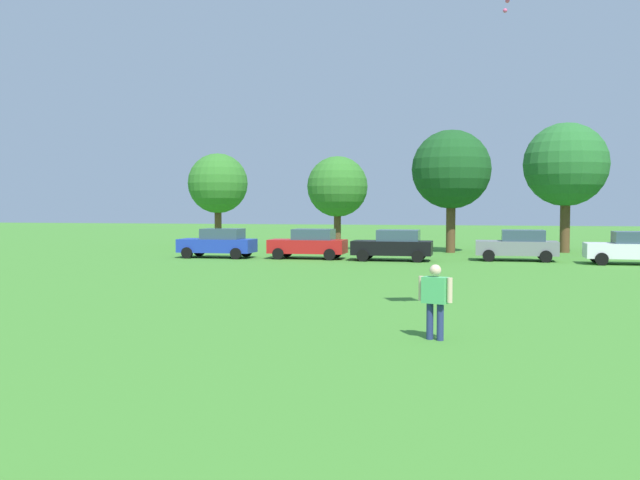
{
  "coord_description": "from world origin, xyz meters",
  "views": [
    {
      "loc": [
        5.32,
        -1.15,
        2.96
      ],
      "look_at": [
        2.47,
        11.42,
        2.34
      ],
      "focal_mm": 39.46,
      "sensor_mm": 36.0,
      "label": 1
    }
  ],
  "objects_px": {
    "parked_car_black_2": "(394,245)",
    "tree_left": "(337,187)",
    "parked_car_blue_0": "(218,243)",
    "parked_car_gray_3": "(518,245)",
    "adult_bystander": "(435,295)",
    "tree_far_left": "(218,184)",
    "parked_car_white_4": "(631,248)",
    "tree_center_right": "(566,165)",
    "parked_car_red_1": "(309,244)",
    "tree_center_left": "(451,170)"
  },
  "relations": [
    {
      "from": "parked_car_gray_3",
      "to": "parked_car_blue_0",
      "type": "bearing_deg",
      "value": 4.91
    },
    {
      "from": "tree_center_left",
      "to": "parked_car_gray_3",
      "type": "bearing_deg",
      "value": -57.72
    },
    {
      "from": "tree_center_right",
      "to": "parked_car_white_4",
      "type": "bearing_deg",
      "value": -76.13
    },
    {
      "from": "adult_bystander",
      "to": "tree_far_left",
      "type": "height_order",
      "value": "tree_far_left"
    },
    {
      "from": "parked_car_gray_3",
      "to": "tree_left",
      "type": "height_order",
      "value": "tree_left"
    },
    {
      "from": "parked_car_red_1",
      "to": "parked_car_white_4",
      "type": "xyz_separation_m",
      "value": [
        16.88,
        -0.22,
        0.0
      ]
    },
    {
      "from": "parked_car_blue_0",
      "to": "parked_car_gray_3",
      "type": "xyz_separation_m",
      "value": [
        16.65,
        1.43,
        0.0
      ]
    },
    {
      "from": "tree_far_left",
      "to": "tree_left",
      "type": "distance_m",
      "value": 9.91
    },
    {
      "from": "tree_center_right",
      "to": "parked_car_gray_3",
      "type": "bearing_deg",
      "value": -113.08
    },
    {
      "from": "tree_far_left",
      "to": "tree_left",
      "type": "xyz_separation_m",
      "value": [
        9.51,
        -2.76,
        -0.37
      ]
    },
    {
      "from": "adult_bystander",
      "to": "tree_far_left",
      "type": "xyz_separation_m",
      "value": [
        -17.79,
        33.1,
        3.62
      ]
    },
    {
      "from": "parked_car_red_1",
      "to": "tree_center_right",
      "type": "bearing_deg",
      "value": -149.33
    },
    {
      "from": "adult_bystander",
      "to": "parked_car_blue_0",
      "type": "height_order",
      "value": "parked_car_blue_0"
    },
    {
      "from": "adult_bystander",
      "to": "parked_car_red_1",
      "type": "distance_m",
      "value": 24.25
    },
    {
      "from": "parked_car_white_4",
      "to": "tree_left",
      "type": "bearing_deg",
      "value": -24.96
    },
    {
      "from": "parked_car_blue_0",
      "to": "parked_car_gray_3",
      "type": "height_order",
      "value": "same"
    },
    {
      "from": "adult_bystander",
      "to": "parked_car_red_1",
      "type": "xyz_separation_m",
      "value": [
        -8.39,
        22.75,
        -0.14
      ]
    },
    {
      "from": "parked_car_blue_0",
      "to": "tree_center_right",
      "type": "bearing_deg",
      "value": -155.42
    },
    {
      "from": "tree_center_left",
      "to": "tree_left",
      "type": "bearing_deg",
      "value": 176.13
    },
    {
      "from": "adult_bystander",
      "to": "tree_left",
      "type": "height_order",
      "value": "tree_left"
    },
    {
      "from": "parked_car_red_1",
      "to": "tree_center_right",
      "type": "xyz_separation_m",
      "value": [
        14.67,
        8.7,
        4.72
      ]
    },
    {
      "from": "tree_far_left",
      "to": "tree_center_right",
      "type": "height_order",
      "value": "tree_center_right"
    },
    {
      "from": "parked_car_white_4",
      "to": "tree_center_left",
      "type": "bearing_deg",
      "value": -38.11
    },
    {
      "from": "tree_center_right",
      "to": "tree_far_left",
      "type": "bearing_deg",
      "value": 176.1
    },
    {
      "from": "parked_car_black_2",
      "to": "tree_center_right",
      "type": "height_order",
      "value": "tree_center_right"
    },
    {
      "from": "parked_car_gray_3",
      "to": "parked_car_white_4",
      "type": "height_order",
      "value": "same"
    },
    {
      "from": "parked_car_red_1",
      "to": "parked_car_white_4",
      "type": "bearing_deg",
      "value": 179.25
    },
    {
      "from": "tree_center_right",
      "to": "adult_bystander",
      "type": "bearing_deg",
      "value": -101.29
    },
    {
      "from": "parked_car_gray_3",
      "to": "tree_center_right",
      "type": "distance_m",
      "value": 9.59
    },
    {
      "from": "parked_car_gray_3",
      "to": "parked_car_white_4",
      "type": "distance_m",
      "value": 5.62
    },
    {
      "from": "parked_car_blue_0",
      "to": "tree_center_right",
      "type": "distance_m",
      "value": 22.42
    },
    {
      "from": "tree_left",
      "to": "parked_car_black_2",
      "type": "bearing_deg",
      "value": -59.44
    },
    {
      "from": "parked_car_blue_0",
      "to": "tree_center_left",
      "type": "distance_m",
      "value": 15.5
    },
    {
      "from": "parked_car_red_1",
      "to": "tree_center_right",
      "type": "distance_m",
      "value": 17.7
    },
    {
      "from": "adult_bystander",
      "to": "parked_car_blue_0",
      "type": "xyz_separation_m",
      "value": [
        -13.65,
        22.34,
        -0.14
      ]
    },
    {
      "from": "parked_car_black_2",
      "to": "tree_left",
      "type": "relative_size",
      "value": 0.68
    },
    {
      "from": "adult_bystander",
      "to": "parked_car_black_2",
      "type": "bearing_deg",
      "value": 119.02
    },
    {
      "from": "parked_car_blue_0",
      "to": "parked_car_white_4",
      "type": "distance_m",
      "value": 22.13
    },
    {
      "from": "parked_car_gray_3",
      "to": "parked_car_black_2",
      "type": "bearing_deg",
      "value": 12.14
    },
    {
      "from": "tree_far_left",
      "to": "parked_car_gray_3",
      "type": "bearing_deg",
      "value": -24.15
    },
    {
      "from": "parked_car_gray_3",
      "to": "tree_far_left",
      "type": "distance_m",
      "value": 23.1
    },
    {
      "from": "parked_car_black_2",
      "to": "adult_bystander",
      "type": "bearing_deg",
      "value": 99.08
    },
    {
      "from": "adult_bystander",
      "to": "parked_car_blue_0",
      "type": "bearing_deg",
      "value": 141.36
    },
    {
      "from": "adult_bystander",
      "to": "parked_car_gray_3",
      "type": "bearing_deg",
      "value": 102.73
    },
    {
      "from": "parked_car_red_1",
      "to": "parked_car_gray_3",
      "type": "height_order",
      "value": "same"
    },
    {
      "from": "tree_far_left",
      "to": "parked_car_black_2",
      "type": "bearing_deg",
      "value": -37.06
    },
    {
      "from": "parked_car_red_1",
      "to": "tree_left",
      "type": "relative_size",
      "value": 0.68
    },
    {
      "from": "parked_car_white_4",
      "to": "tree_center_left",
      "type": "distance_m",
      "value": 12.62
    },
    {
      "from": "tree_far_left",
      "to": "tree_left",
      "type": "height_order",
      "value": "tree_far_left"
    },
    {
      "from": "parked_car_blue_0",
      "to": "tree_far_left",
      "type": "bearing_deg",
      "value": -68.92
    }
  ]
}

